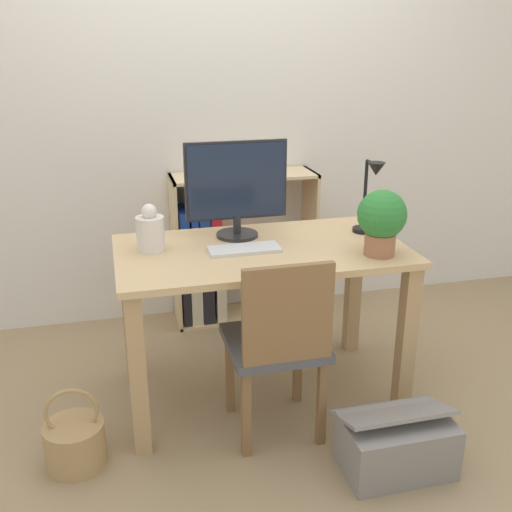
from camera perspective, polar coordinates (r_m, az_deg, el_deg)
ground_plane at (r=3.00m, az=0.48°, el=-12.78°), size 10.00×10.00×0.00m
wall_back at (r=3.54m, az=-3.83°, el=14.75°), size 8.00×0.05×2.60m
desk at (r=2.72m, az=0.52°, el=-2.02°), size 1.29×0.71×0.75m
monitor at (r=2.76m, az=-1.88°, el=6.76°), size 0.48×0.20×0.45m
keyboard at (r=2.63m, az=-1.14°, el=0.65°), size 0.32×0.13×0.02m
vase at (r=2.65m, az=-10.03°, el=2.34°), size 0.12×0.12×0.21m
desk_lamp at (r=2.83m, az=10.86°, el=6.13°), size 0.10×0.19×0.36m
potted_plant at (r=2.59m, az=11.88°, el=3.46°), size 0.21×0.21×0.29m
chair at (r=2.49m, az=2.15°, el=-8.13°), size 0.40×0.40×0.84m
bookshelf at (r=3.56m, az=-3.67°, el=0.15°), size 0.84×0.28×0.89m
basket at (r=2.62m, az=-16.85°, el=-16.62°), size 0.24×0.24×0.35m
storage_box at (r=2.55m, az=13.21°, el=-16.96°), size 0.44×0.31×0.28m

